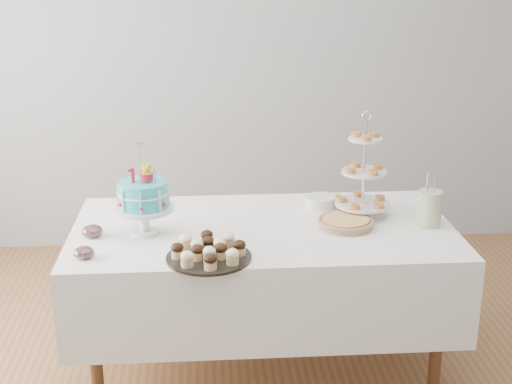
{
  "coord_description": "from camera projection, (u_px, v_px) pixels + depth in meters",
  "views": [
    {
      "loc": [
        -0.28,
        -3.05,
        2.07
      ],
      "look_at": [
        -0.04,
        0.3,
        0.95
      ],
      "focal_mm": 50.0,
      "sensor_mm": 36.0,
      "label": 1
    }
  ],
  "objects": [
    {
      "name": "plate_stack",
      "position": [
        321.0,
        202.0,
        3.86
      ],
      "size": [
        0.17,
        0.17,
        0.06
      ],
      "color": "silver",
      "rests_on": "table"
    },
    {
      "name": "table",
      "position": [
        263.0,
        267.0,
        3.67
      ],
      "size": [
        1.92,
        1.02,
        0.77
      ],
      "color": "white",
      "rests_on": "floor"
    },
    {
      "name": "walls",
      "position": [
        269.0,
        128.0,
        3.14
      ],
      "size": [
        5.04,
        4.04,
        2.7
      ],
      "color": "#919496",
      "rests_on": "floor"
    },
    {
      "name": "birthday_cake",
      "position": [
        144.0,
        210.0,
        3.47
      ],
      "size": [
        0.3,
        0.3,
        0.46
      ],
      "rotation": [
        0.0,
        0.0,
        -0.02
      ],
      "color": "silver",
      "rests_on": "table"
    },
    {
      "name": "cupcake_tray",
      "position": [
        209.0,
        250.0,
        3.2
      ],
      "size": [
        0.39,
        0.39,
        0.09
      ],
      "color": "black",
      "rests_on": "table"
    },
    {
      "name": "pie",
      "position": [
        346.0,
        222.0,
        3.59
      ],
      "size": [
        0.29,
        0.29,
        0.05
      ],
      "color": "#A27958",
      "rests_on": "table"
    },
    {
      "name": "jam_bowl_a",
      "position": [
        84.0,
        253.0,
        3.22
      ],
      "size": [
        0.09,
        0.09,
        0.06
      ],
      "color": "silver",
      "rests_on": "table"
    },
    {
      "name": "pastry_plate",
      "position": [
        326.0,
        200.0,
        3.95
      ],
      "size": [
        0.23,
        0.23,
        0.03
      ],
      "color": "silver",
      "rests_on": "table"
    },
    {
      "name": "jam_bowl_b",
      "position": [
        92.0,
        231.0,
        3.46
      ],
      "size": [
        0.1,
        0.1,
        0.06
      ],
      "color": "silver",
      "rests_on": "table"
    },
    {
      "name": "utensil_pitcher",
      "position": [
        430.0,
        207.0,
        3.59
      ],
      "size": [
        0.13,
        0.12,
        0.28
      ],
      "rotation": [
        0.0,
        0.0,
        0.4
      ],
      "color": "beige",
      "rests_on": "table"
    },
    {
      "name": "tiered_stand",
      "position": [
        364.0,
        173.0,
        3.69
      ],
      "size": [
        0.29,
        0.29,
        0.56
      ],
      "color": "silver",
      "rests_on": "table"
    }
  ]
}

